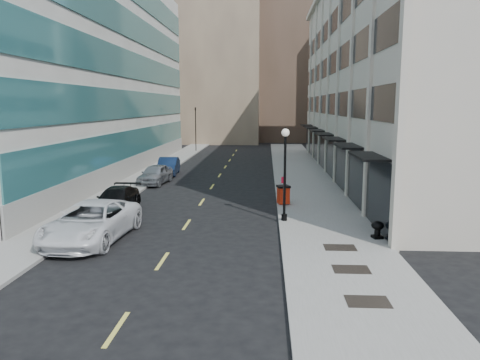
# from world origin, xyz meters

# --- Properties ---
(ground) EXTENTS (160.00, 160.00, 0.00)m
(ground) POSITION_xyz_m (0.00, 0.00, 0.00)
(ground) COLOR black
(ground) RESTS_ON ground
(sidewalk_right) EXTENTS (5.00, 80.00, 0.15)m
(sidewalk_right) POSITION_xyz_m (7.50, 20.00, 0.07)
(sidewalk_right) COLOR gray
(sidewalk_right) RESTS_ON ground
(sidewalk_left) EXTENTS (3.00, 80.00, 0.15)m
(sidewalk_left) POSITION_xyz_m (-6.50, 20.00, 0.07)
(sidewalk_left) COLOR gray
(sidewalk_left) RESTS_ON ground
(building_right) EXTENTS (15.30, 46.50, 18.25)m
(building_right) POSITION_xyz_m (16.94, 26.99, 8.99)
(building_right) COLOR #AFA794
(building_right) RESTS_ON ground
(building_left) EXTENTS (16.14, 46.00, 20.00)m
(building_left) POSITION_xyz_m (-15.95, 27.00, 9.99)
(building_left) COLOR silver
(building_left) RESTS_ON ground
(skyline_tan_near) EXTENTS (14.00, 18.00, 28.00)m
(skyline_tan_near) POSITION_xyz_m (-4.00, 68.00, 14.00)
(skyline_tan_near) COLOR #958061
(skyline_tan_near) RESTS_ON ground
(skyline_brown) EXTENTS (12.00, 16.00, 34.00)m
(skyline_brown) POSITION_xyz_m (8.00, 72.00, 17.00)
(skyline_brown) COLOR brown
(skyline_brown) RESTS_ON ground
(skyline_tan_far) EXTENTS (12.00, 14.00, 22.00)m
(skyline_tan_far) POSITION_xyz_m (-14.00, 78.00, 11.00)
(skyline_tan_far) COLOR #958061
(skyline_tan_far) RESTS_ON ground
(skyline_stone) EXTENTS (10.00, 14.00, 20.00)m
(skyline_stone) POSITION_xyz_m (18.00, 66.00, 10.00)
(skyline_stone) COLOR #AFA794
(skyline_stone) RESTS_ON ground
(grate_near) EXTENTS (1.40, 1.00, 0.01)m
(grate_near) POSITION_xyz_m (7.60, -2.00, 0.15)
(grate_near) COLOR black
(grate_near) RESTS_ON sidewalk_right
(grate_mid) EXTENTS (1.40, 1.00, 0.01)m
(grate_mid) POSITION_xyz_m (7.60, 1.00, 0.15)
(grate_mid) COLOR black
(grate_mid) RESTS_ON sidewalk_right
(grate_far) EXTENTS (1.40, 1.00, 0.01)m
(grate_far) POSITION_xyz_m (7.60, 3.80, 0.15)
(grate_far) COLOR black
(grate_far) RESTS_ON sidewalk_right
(road_centerline) EXTENTS (0.15, 68.20, 0.01)m
(road_centerline) POSITION_xyz_m (0.00, 17.00, 0.01)
(road_centerline) COLOR #D8CC4C
(road_centerline) RESTS_ON ground
(traffic_signal) EXTENTS (0.66, 0.66, 6.98)m
(traffic_signal) POSITION_xyz_m (-5.50, 48.00, 5.72)
(traffic_signal) COLOR black
(traffic_signal) RESTS_ON ground
(car_white_van) EXTENTS (3.47, 6.80, 1.84)m
(car_white_van) POSITION_xyz_m (-4.00, 4.72, 0.92)
(car_white_van) COLOR white
(car_white_van) RESTS_ON ground
(car_black_pickup) EXTENTS (2.09, 5.04, 1.46)m
(car_black_pickup) POSITION_xyz_m (-4.80, 10.89, 0.73)
(car_black_pickup) COLOR black
(car_black_pickup) RESTS_ON ground
(car_silver_sedan) EXTENTS (2.43, 4.92, 1.61)m
(car_silver_sedan) POSITION_xyz_m (-4.80, 21.00, 0.81)
(car_silver_sedan) COLOR gray
(car_silver_sedan) RESTS_ON ground
(car_blue_sedan) EXTENTS (2.07, 4.98, 1.60)m
(car_blue_sedan) POSITION_xyz_m (-4.80, 26.15, 0.80)
(car_blue_sedan) COLOR #112242
(car_blue_sedan) RESTS_ON ground
(trash_bin) EXTENTS (0.93, 0.93, 1.21)m
(trash_bin) POSITION_xyz_m (5.40, 12.96, 0.80)
(trash_bin) COLOR red
(trash_bin) RESTS_ON sidewalk_right
(lamppost) EXTENTS (0.43, 0.43, 5.15)m
(lamppost) POSITION_xyz_m (5.30, 8.65, 3.17)
(lamppost) COLOR black
(lamppost) RESTS_ON sidewalk_right
(sign_post) EXTENTS (0.28, 0.08, 2.35)m
(sign_post) POSITION_xyz_m (5.30, 10.16, 1.67)
(sign_post) COLOR slate
(sign_post) RESTS_ON sidewalk_right
(urn_planter) EXTENTS (0.60, 0.60, 0.84)m
(urn_planter) POSITION_xyz_m (9.60, 5.42, 0.66)
(urn_planter) COLOR black
(urn_planter) RESTS_ON sidewalk_right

